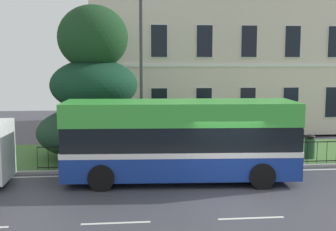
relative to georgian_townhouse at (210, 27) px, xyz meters
The scene contains 7 objects.
ground_plane 17.47m from the georgian_townhouse, 98.42° to the right, with size 60.00×56.00×0.18m.
georgian_townhouse is the anchor object (origin of this frame).
iron_verge_railing 14.11m from the georgian_townhouse, 90.00° to the right, with size 19.45×0.04×0.97m.
evergreen_tree 13.21m from the georgian_townhouse, 126.17° to the right, with size 5.73×5.73×7.17m.
single_decker_bus 15.95m from the georgian_townhouse, 105.14° to the right, with size 9.02×3.07×3.12m.
street_lamp_post 13.45m from the georgian_townhouse, 113.76° to the right, with size 0.36×0.24×7.49m.
litter_bin 13.48m from the georgian_townhouse, 77.60° to the right, with size 0.49×0.49×1.12m.
Camera 1 is at (-3.71, -14.06, 4.64)m, focal length 46.94 mm.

